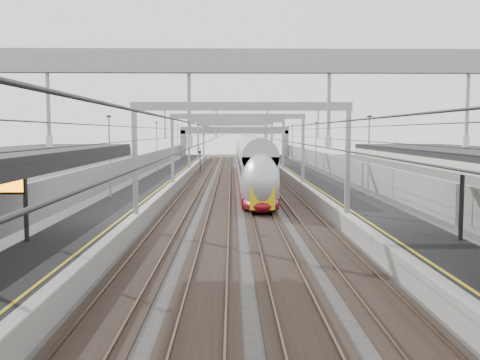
{
  "coord_description": "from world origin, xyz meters",
  "views": [
    {
      "loc": [
        -0.59,
        -9.54,
        5.85
      ],
      "look_at": [
        0.0,
        28.19,
        2.45
      ],
      "focal_mm": 40.0,
      "sensor_mm": 36.0,
      "label": 1
    }
  ],
  "objects": [
    {
      "name": "platform_left",
      "position": [
        -8.0,
        45.0,
        0.5
      ],
      "size": [
        4.0,
        120.0,
        1.0
      ],
      "primitive_type": "cube",
      "color": "black",
      "rests_on": "ground"
    },
    {
      "name": "platform_right",
      "position": [
        8.0,
        45.0,
        0.5
      ],
      "size": [
        4.0,
        120.0,
        1.0
      ],
      "primitive_type": "cube",
      "color": "black",
      "rests_on": "ground"
    },
    {
      "name": "signal_red_far",
      "position": [
        5.4,
        66.95,
        2.42
      ],
      "size": [
        0.32,
        0.32,
        3.48
      ],
      "color": "black",
      "rests_on": "ground"
    },
    {
      "name": "overhead_line",
      "position": [
        0.0,
        51.62,
        6.14
      ],
      "size": [
        13.0,
        140.0,
        6.6
      ],
      "color": "gray",
      "rests_on": "platform_left"
    },
    {
      "name": "overbridge",
      "position": [
        0.0,
        100.0,
        5.31
      ],
      "size": [
        22.0,
        2.2,
        6.9
      ],
      "color": "gray",
      "rests_on": "ground"
    },
    {
      "name": "wall_left",
      "position": [
        -11.2,
        45.0,
        1.6
      ],
      "size": [
        0.3,
        120.0,
        3.2
      ],
      "primitive_type": "cube",
      "color": "gray",
      "rests_on": "ground"
    },
    {
      "name": "signal_red_near",
      "position": [
        3.2,
        66.23,
        2.42
      ],
      "size": [
        0.32,
        0.32,
        3.48
      ],
      "color": "black",
      "rests_on": "ground"
    },
    {
      "name": "wall_right",
      "position": [
        11.2,
        45.0,
        1.6
      ],
      "size": [
        0.3,
        120.0,
        3.2
      ],
      "primitive_type": "cube",
      "color": "gray",
      "rests_on": "ground"
    },
    {
      "name": "tracks",
      "position": [
        0.0,
        45.0,
        0.05
      ],
      "size": [
        11.4,
        140.0,
        0.2
      ],
      "color": "black",
      "rests_on": "ground"
    },
    {
      "name": "signal_green",
      "position": [
        -5.2,
        68.35,
        2.42
      ],
      "size": [
        0.32,
        0.32,
        3.48
      ],
      "color": "black",
      "rests_on": "ground"
    },
    {
      "name": "train",
      "position": [
        1.5,
        49.64,
        2.12
      ],
      "size": [
        2.73,
        49.81,
        4.32
      ],
      "color": "maroon",
      "rests_on": "ground"
    }
  ]
}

